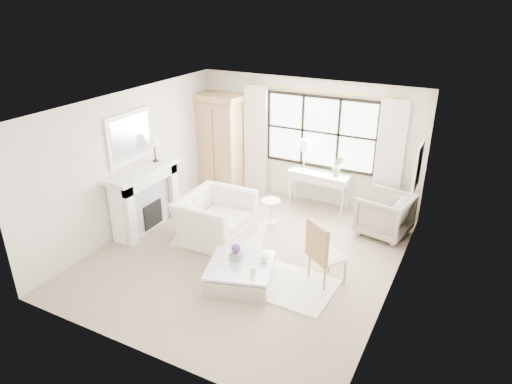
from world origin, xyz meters
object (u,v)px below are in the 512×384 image
(coffee_table, at_px, (240,274))
(club_armchair, at_px, (215,218))
(console_table, at_px, (318,190))
(armoire, at_px, (220,141))

(coffee_table, bearing_deg, club_armchair, 119.51)
(console_table, xyz_separation_m, coffee_table, (-0.10, -3.29, -0.22))
(armoire, xyz_separation_m, club_armchair, (1.19, -2.19, -0.71))
(console_table, height_order, coffee_table, console_table)
(armoire, height_order, console_table, armoire)
(armoire, relative_size, club_armchair, 1.68)
(club_armchair, relative_size, coffee_table, 1.07)
(coffee_table, bearing_deg, console_table, 71.17)
(console_table, bearing_deg, coffee_table, -87.76)
(armoire, distance_m, console_table, 2.55)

